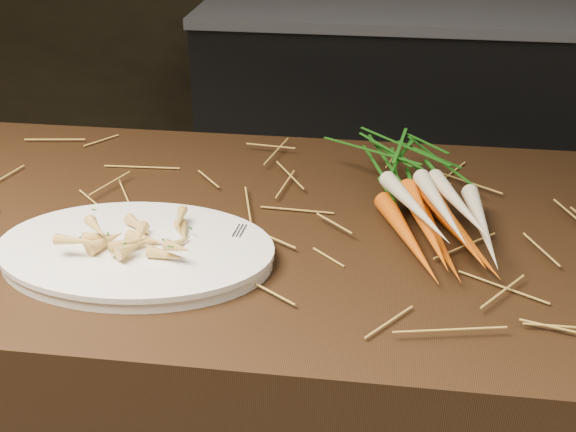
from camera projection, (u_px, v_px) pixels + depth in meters
name	position (u px, v px, depth m)	size (l,w,h in m)	color
back_counter	(427.00, 112.00, 2.94)	(1.82, 0.62, 0.84)	black
straw_bedding	(299.00, 218.00, 1.10)	(1.40, 0.60, 0.02)	olive
root_veg_bunch	(416.00, 186.00, 1.13)	(0.25, 0.46, 0.08)	#CB4206
serving_platter	(136.00, 254.00, 1.00)	(0.38, 0.26, 0.02)	white
roasted_veg_heap	(134.00, 234.00, 0.99)	(0.19, 0.14, 0.04)	#A98330
serving_fork	(230.00, 259.00, 0.97)	(0.01, 0.14, 0.00)	silver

